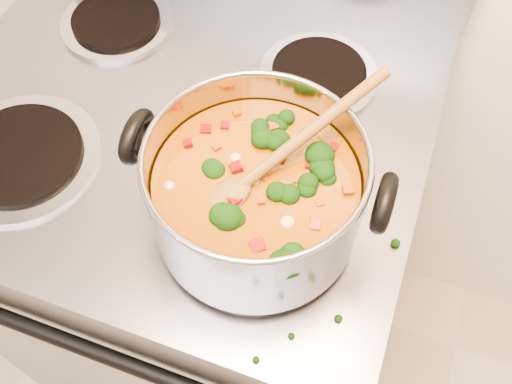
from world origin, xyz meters
The scene contains 4 objects.
electric_range centered at (0.07, 1.16, 0.47)m, with size 0.79×0.71×1.08m.
stockpot centered at (0.25, 1.01, 1.01)m, with size 0.33×0.27×0.16m.
wooden_spoon centered at (0.26, 1.03, 1.06)m, with size 0.18×0.25×0.10m.
cooktop_crumbs centered at (0.26, 1.12, 0.92)m, with size 0.36×0.27×0.01m.
Camera 1 is at (0.38, 0.65, 1.62)m, focal length 40.00 mm.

